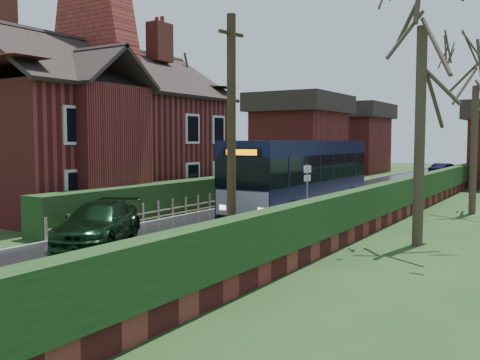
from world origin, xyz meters
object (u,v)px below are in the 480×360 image
Objects in this scene: bus at (301,176)px; car_silver at (263,195)px; bus_stop_sign at (307,186)px; car_green at (99,223)px; telegraph_pole at (231,147)px; brick_house at (97,125)px.

car_silver is at bearing 168.32° from bus.
car_green is at bearing -105.12° from bus_stop_sign.
bus is at bearing -11.00° from car_silver.
telegraph_pole reaches higher than bus_stop_sign.
brick_house reaches higher than telegraph_pole.
brick_house reaches higher than bus.
car_silver is 11.94m from car_green.
brick_house is 1.24× the size of bus.
telegraph_pole is (6.54, -1.63, 2.71)m from car_green.
car_silver is 15.34m from telegraph_pole.
bus_stop_sign reaches higher than car_green.
bus_stop_sign is at bearing -45.60° from car_silver.
brick_house is 10.51m from car_green.
brick_house is at bearing -159.75° from bus_stop_sign.
bus_stop_sign is at bearing 0.53° from brick_house.
car_green is at bearing -43.57° from brick_house.
car_green is at bearing -89.25° from car_silver.
car_silver is at bearing 36.11° from brick_house.
telegraph_pole reaches higher than car_green.
bus_stop_sign is at bearing 28.86° from car_green.
car_silver is (-2.47, 0.50, -1.11)m from bus.
bus is at bearing 51.85° from car_green.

